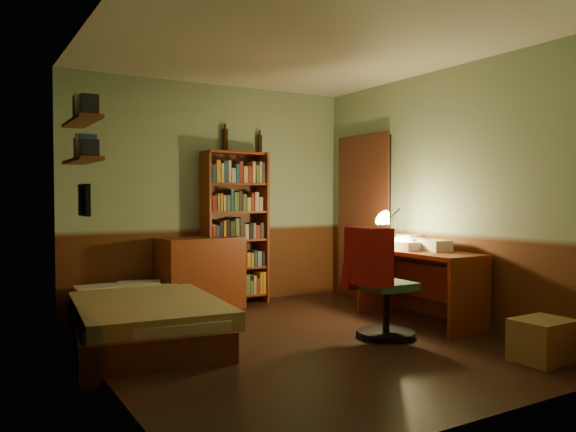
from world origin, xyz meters
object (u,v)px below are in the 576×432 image
bookshelf (235,228)px  desk_lamp (396,219)px  mini_stereo (215,230)px  desk (419,286)px  office_chair (386,276)px  bed (142,303)px  dresser (201,273)px  cardboard_box_a (543,340)px  cardboard_box_b (535,334)px

bookshelf → desk_lamp: bearing=-56.0°
mini_stereo → desk_lamp: 2.09m
desk → office_chair: (-0.71, -0.33, 0.19)m
bed → dresser: dresser is taller
bed → desk: 2.75m
dresser → bookshelf: 0.69m
mini_stereo → cardboard_box_a: bearing=-67.7°
mini_stereo → office_chair: office_chair is taller
mini_stereo → cardboard_box_a: size_ratio=0.58×
desk → bookshelf: bearing=124.5°
office_chair → desk: bearing=26.7°
dresser → cardboard_box_b: dresser is taller
bed → office_chair: (1.92, -1.11, 0.24)m
office_chair → cardboard_box_b: office_chair is taller
bookshelf → dresser: bearing=-175.5°
dresser → cardboard_box_a: 3.59m
dresser → cardboard_box_a: size_ratio=2.09×
bookshelf → desk_lamp: 1.89m
mini_stereo → bookshelf: (0.25, -0.04, 0.02)m
desk_lamp → office_chair: bearing=-155.0°
dresser → bookshelf: bookshelf is taller
bookshelf → office_chair: bookshelf is taller
mini_stereo → desk_lamp: desk_lamp is taller
desk → desk_lamp: (-0.01, 0.35, 0.68)m
dresser → bookshelf: (0.47, 0.08, 0.50)m
bed → desk_lamp: desk_lamp is taller
bed → cardboard_box_a: bed is taller
bed → dresser: size_ratio=2.31×
mini_stereo → office_chair: 2.31m
bed → desk: (2.63, -0.79, 0.05)m
bookshelf → cardboard_box_b: bookshelf is taller
desk → desk_lamp: bearing=92.4°
desk_lamp → cardboard_box_b: size_ratio=1.85×
bookshelf → desk_lamp: (1.21, -1.45, 0.14)m
mini_stereo → desk_lamp: size_ratio=0.41×
mini_stereo → dresser: bearing=-149.5°
desk_lamp → cardboard_box_b: bearing=-104.1°
desk → office_chair: bearing=-155.1°
mini_stereo → cardboard_box_b: (1.58, -3.09, -0.77)m
dresser → office_chair: 2.26m
bed → cardboard_box_a: bearing=-35.2°
desk → office_chair: 0.81m
bed → cardboard_box_b: 3.43m
dresser → office_chair: (0.97, -2.04, 0.15)m
desk → desk_lamp: 0.76m
mini_stereo → bookshelf: 0.25m
dresser → cardboard_box_b: bearing=-63.2°
dresser → office_chair: bearing=-68.9°
cardboard_box_a → dresser: bearing=115.2°
mini_stereo → desk: mini_stereo is taller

